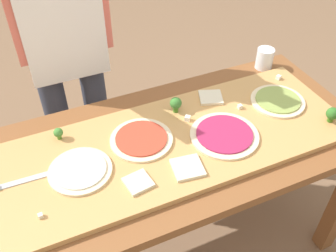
{
  "coord_description": "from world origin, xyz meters",
  "views": [
    {
      "loc": [
        -0.34,
        -0.96,
        1.77
      ],
      "look_at": [
        0.1,
        0.02,
        0.81
      ],
      "focal_mm": 40.92,
      "sensor_mm": 36.0,
      "label": 1
    }
  ],
  "objects_px": {
    "pizza_slice_center": "(188,168)",
    "broccoli_floret_front_mid": "(332,114)",
    "broccoli_floret_center_right": "(176,104)",
    "broccoli_floret_back_mid": "(58,133)",
    "cheese_crumble_b": "(279,77)",
    "cheese_crumble_c": "(41,216)",
    "cheese_crumble_d": "(240,107)",
    "cheese_crumble_a": "(187,118)",
    "pizza_whole_beet_magenta": "(224,135)",
    "pizza_slice_near_right": "(138,182)",
    "pizza_whole_white_garlic": "(80,170)",
    "pizza_whole_pesto_green": "(278,101)",
    "cook_center": "(60,26)",
    "pizza_slice_far_right": "(211,97)",
    "flour_cup": "(264,60)",
    "pizza_whole_tomato_red": "(141,139)",
    "prep_table": "(147,168)"
  },
  "relations": [
    {
      "from": "pizza_slice_center",
      "to": "broccoli_floret_front_mid",
      "type": "height_order",
      "value": "broccoli_floret_front_mid"
    },
    {
      "from": "broccoli_floret_center_right",
      "to": "broccoli_floret_back_mid",
      "type": "relative_size",
      "value": 1.36
    },
    {
      "from": "broccoli_floret_front_mid",
      "to": "cheese_crumble_b",
      "type": "distance_m",
      "value": 0.33
    },
    {
      "from": "cheese_crumble_c",
      "to": "cheese_crumble_d",
      "type": "xyz_separation_m",
      "value": [
        0.85,
        0.21,
        0.0
      ]
    },
    {
      "from": "broccoli_floret_center_right",
      "to": "cheese_crumble_a",
      "type": "xyz_separation_m",
      "value": [
        0.02,
        -0.07,
        -0.03
      ]
    },
    {
      "from": "pizza_whole_beet_magenta",
      "to": "broccoli_floret_center_right",
      "type": "distance_m",
      "value": 0.24
    },
    {
      "from": "pizza_slice_near_right",
      "to": "broccoli_floret_center_right",
      "type": "xyz_separation_m",
      "value": [
        0.28,
        0.3,
        0.03
      ]
    },
    {
      "from": "pizza_slice_near_right",
      "to": "cheese_crumble_b",
      "type": "bearing_deg",
      "value": 21.45
    },
    {
      "from": "pizza_whole_white_garlic",
      "to": "broccoli_floret_back_mid",
      "type": "height_order",
      "value": "broccoli_floret_back_mid"
    },
    {
      "from": "pizza_whole_pesto_green",
      "to": "pizza_slice_near_right",
      "type": "xyz_separation_m",
      "value": [
        -0.7,
        -0.18,
        -0.0
      ]
    },
    {
      "from": "pizza_slice_near_right",
      "to": "cheese_crumble_b",
      "type": "relative_size",
      "value": 4.62
    },
    {
      "from": "pizza_slice_near_right",
      "to": "cheese_crumble_c",
      "type": "relative_size",
      "value": 5.88
    },
    {
      "from": "pizza_slice_near_right",
      "to": "broccoli_floret_back_mid",
      "type": "relative_size",
      "value": 1.72
    },
    {
      "from": "pizza_whole_white_garlic",
      "to": "broccoli_floret_center_right",
      "type": "distance_m",
      "value": 0.47
    },
    {
      "from": "pizza_whole_white_garlic",
      "to": "cook_center",
      "type": "distance_m",
      "value": 0.68
    },
    {
      "from": "broccoli_floret_back_mid",
      "to": "pizza_whole_white_garlic",
      "type": "bearing_deg",
      "value": -81.34
    },
    {
      "from": "broccoli_floret_back_mid",
      "to": "cheese_crumble_a",
      "type": "distance_m",
      "value": 0.5
    },
    {
      "from": "cheese_crumble_d",
      "to": "cook_center",
      "type": "height_order",
      "value": "cook_center"
    },
    {
      "from": "pizza_whole_beet_magenta",
      "to": "cheese_crumble_c",
      "type": "distance_m",
      "value": 0.71
    },
    {
      "from": "pizza_whole_pesto_green",
      "to": "broccoli_floret_center_right",
      "type": "distance_m",
      "value": 0.44
    },
    {
      "from": "pizza_whole_white_garlic",
      "to": "pizza_slice_near_right",
      "type": "height_order",
      "value": "pizza_whole_white_garlic"
    },
    {
      "from": "broccoli_floret_front_mid",
      "to": "cheese_crumble_a",
      "type": "relative_size",
      "value": 3.13
    },
    {
      "from": "pizza_slice_far_right",
      "to": "pizza_slice_center",
      "type": "bearing_deg",
      "value": -129.94
    },
    {
      "from": "pizza_whole_beet_magenta",
      "to": "flour_cup",
      "type": "height_order",
      "value": "flour_cup"
    },
    {
      "from": "pizza_whole_beet_magenta",
      "to": "cheese_crumble_b",
      "type": "bearing_deg",
      "value": 28.85
    },
    {
      "from": "pizza_whole_tomato_red",
      "to": "cheese_crumble_d",
      "type": "bearing_deg",
      "value": 1.88
    },
    {
      "from": "cheese_crumble_b",
      "to": "prep_table",
      "type": "bearing_deg",
      "value": -167.51
    },
    {
      "from": "cheese_crumble_a",
      "to": "cook_center",
      "type": "bearing_deg",
      "value": 123.49
    },
    {
      "from": "pizza_whole_tomato_red",
      "to": "pizza_slice_far_right",
      "type": "distance_m",
      "value": 0.38
    },
    {
      "from": "pizza_slice_center",
      "to": "cheese_crumble_a",
      "type": "xyz_separation_m",
      "value": [
        0.11,
        0.23,
        0.0
      ]
    },
    {
      "from": "broccoli_floret_back_mid",
      "to": "cook_center",
      "type": "relative_size",
      "value": 0.03
    },
    {
      "from": "pizza_whole_white_garlic",
      "to": "cheese_crumble_d",
      "type": "distance_m",
      "value": 0.7
    },
    {
      "from": "pizza_slice_near_right",
      "to": "flour_cup",
      "type": "distance_m",
      "value": 0.94
    },
    {
      "from": "pizza_whole_pesto_green",
      "to": "broccoli_floret_front_mid",
      "type": "height_order",
      "value": "broccoli_floret_front_mid"
    },
    {
      "from": "pizza_whole_pesto_green",
      "to": "broccoli_floret_center_right",
      "type": "xyz_separation_m",
      "value": [
        -0.42,
        0.12,
        0.03
      ]
    },
    {
      "from": "pizza_whole_pesto_green",
      "to": "prep_table",
      "type": "bearing_deg",
      "value": -178.27
    },
    {
      "from": "broccoli_floret_front_mid",
      "to": "flour_cup",
      "type": "xyz_separation_m",
      "value": [
        0.01,
        0.47,
        -0.02
      ]
    },
    {
      "from": "cook_center",
      "to": "flour_cup",
      "type": "bearing_deg",
      "value": -19.14
    },
    {
      "from": "cheese_crumble_a",
      "to": "flour_cup",
      "type": "xyz_separation_m",
      "value": [
        0.52,
        0.23,
        0.01
      ]
    },
    {
      "from": "pizza_whole_tomato_red",
      "to": "pizza_slice_far_right",
      "type": "bearing_deg",
      "value": 18.46
    },
    {
      "from": "prep_table",
      "to": "cheese_crumble_b",
      "type": "bearing_deg",
      "value": 12.49
    },
    {
      "from": "prep_table",
      "to": "pizza_slice_center",
      "type": "bearing_deg",
      "value": -61.72
    },
    {
      "from": "cheese_crumble_a",
      "to": "pizza_whole_white_garlic",
      "type": "bearing_deg",
      "value": -168.44
    },
    {
      "from": "pizza_slice_center",
      "to": "cheese_crumble_d",
      "type": "distance_m",
      "value": 0.41
    },
    {
      "from": "prep_table",
      "to": "pizza_whole_white_garlic",
      "type": "xyz_separation_m",
      "value": [
        -0.26,
        -0.03,
        0.13
      ]
    },
    {
      "from": "broccoli_floret_front_mid",
      "to": "flour_cup",
      "type": "relative_size",
      "value": 0.65
    },
    {
      "from": "pizza_whole_white_garlic",
      "to": "cheese_crumble_c",
      "type": "bearing_deg",
      "value": -139.82
    },
    {
      "from": "cheese_crumble_d",
      "to": "broccoli_floret_back_mid",
      "type": "bearing_deg",
      "value": 170.42
    },
    {
      "from": "cheese_crumble_b",
      "to": "broccoli_floret_center_right",
      "type": "bearing_deg",
      "value": -177.86
    },
    {
      "from": "broccoli_floret_center_right",
      "to": "cheese_crumble_d",
      "type": "xyz_separation_m",
      "value": [
        0.25,
        -0.09,
        -0.03
      ]
    }
  ]
}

